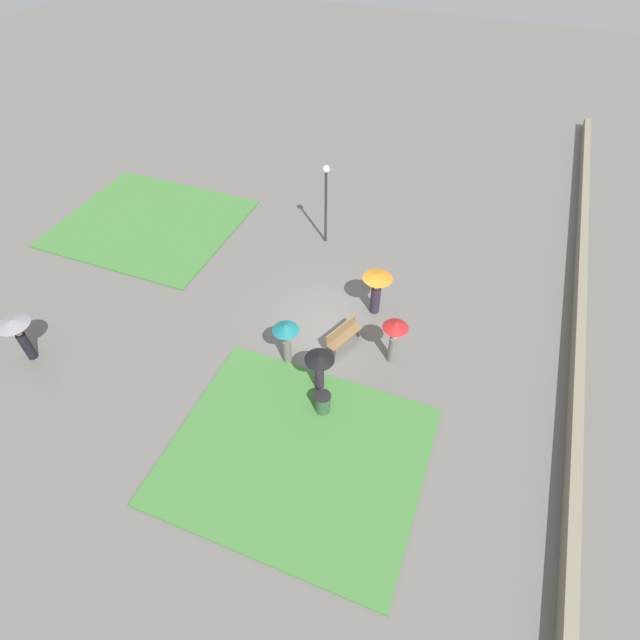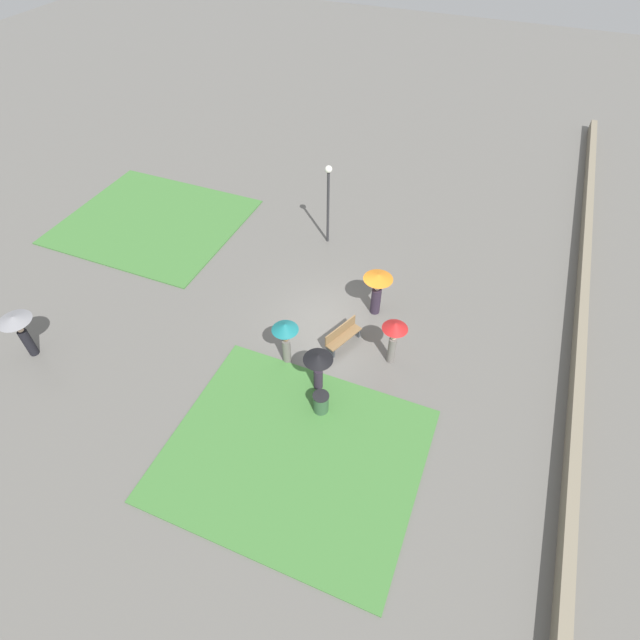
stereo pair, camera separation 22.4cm
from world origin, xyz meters
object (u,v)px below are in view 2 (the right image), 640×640
(park_bench, at_px, (342,335))
(crowd_person_orange, at_px, (377,287))
(crowd_person_black, at_px, (318,364))
(trash_bin, at_px, (321,403))
(crowd_person_red, at_px, (394,334))
(crowd_person_teal, at_px, (285,334))
(lone_walker_far_path, at_px, (19,327))
(lamp_post, at_px, (328,194))

(park_bench, height_order, crowd_person_orange, crowd_person_orange)
(park_bench, distance_m, crowd_person_black, 2.42)
(trash_bin, xyz_separation_m, crowd_person_red, (3.03, -1.54, 1.03))
(crowd_person_red, bearing_deg, park_bench, 31.10)
(trash_bin, distance_m, crowd_person_red, 3.56)
(park_bench, bearing_deg, crowd_person_teal, 156.67)
(lone_walker_far_path, bearing_deg, lamp_post, -58.25)
(lamp_post, relative_size, trash_bin, 4.51)
(crowd_person_teal, relative_size, crowd_person_black, 1.11)
(crowd_person_teal, xyz_separation_m, crowd_person_black, (-0.70, -1.54, -0.16))
(crowd_person_black, height_order, crowd_person_red, crowd_person_red)
(crowd_person_teal, xyz_separation_m, crowd_person_red, (1.46, -3.54, 0.02))
(park_bench, xyz_separation_m, lamp_post, (5.89, 2.94, 2.08))
(crowd_person_black, height_order, lone_walker_far_path, lone_walker_far_path)
(crowd_person_red, bearing_deg, crowd_person_teal, 56.64)
(crowd_person_orange, bearing_deg, lone_walker_far_path, -93.39)
(crowd_person_teal, bearing_deg, crowd_person_red, 120.30)
(crowd_person_teal, relative_size, crowd_person_red, 0.98)
(crowd_person_orange, height_order, lone_walker_far_path, crowd_person_orange)
(trash_bin, distance_m, lone_walker_far_path, 11.16)
(lamp_post, distance_m, crowd_person_teal, 7.65)
(crowd_person_teal, bearing_deg, crowd_person_black, 73.26)
(crowd_person_teal, height_order, lone_walker_far_path, crowd_person_teal)
(crowd_person_teal, distance_m, lone_walker_far_path, 9.57)
(lamp_post, relative_size, crowd_person_teal, 1.99)
(park_bench, distance_m, lone_walker_far_path, 11.68)
(lamp_post, relative_size, crowd_person_red, 1.95)
(crowd_person_red, xyz_separation_m, lone_walker_far_path, (-4.75, 12.53, -0.06))
(crowd_person_orange, relative_size, crowd_person_black, 1.12)
(trash_bin, xyz_separation_m, crowd_person_teal, (1.57, 1.99, 1.01))
(crowd_person_orange, xyz_separation_m, crowd_person_black, (-4.43, 0.67, -0.07))
(lone_walker_far_path, bearing_deg, trash_bin, -103.94)
(park_bench, xyz_separation_m, crowd_person_teal, (-1.57, 1.59, 0.98))
(lone_walker_far_path, bearing_deg, park_bench, -88.18)
(crowd_person_black, distance_m, lone_walker_far_path, 10.84)
(lamp_post, xyz_separation_m, crowd_person_red, (-5.99, -4.89, -1.08))
(park_bench, relative_size, lamp_post, 0.43)
(park_bench, xyz_separation_m, crowd_person_black, (-2.27, 0.05, 0.82))
(trash_bin, relative_size, lone_walker_far_path, 0.44)
(crowd_person_orange, height_order, crowd_person_black, crowd_person_orange)
(park_bench, height_order, crowd_person_teal, crowd_person_teal)
(park_bench, height_order, lamp_post, lamp_post)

